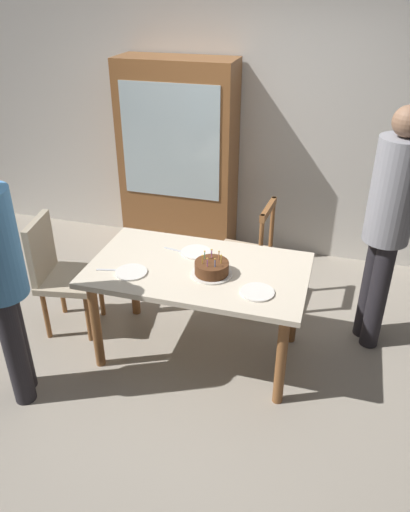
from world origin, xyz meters
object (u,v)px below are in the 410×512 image
object	(u,v)px
birthday_cake	(212,269)
plate_far_side	(196,252)
plate_near_celebrant	(131,272)
chair_spindle_back	(245,256)
dining_table	(198,279)
plate_near_guest	(257,292)
chair_upholstered	(58,269)
china_cabinet	(179,161)
person_guest	(389,219)

from	to	relation	value
birthday_cake	plate_far_side	world-z (taller)	birthday_cake
plate_near_celebrant	chair_spindle_back	xyz separation A→B (m)	(0.60, 0.95, -0.30)
dining_table	plate_near_guest	bearing A→B (deg)	-23.30
dining_table	birthday_cake	bearing A→B (deg)	-28.22
plate_near_celebrant	dining_table	bearing A→B (deg)	25.17
plate_near_celebrant	chair_spindle_back	bearing A→B (deg)	57.58
plate_near_guest	chair_spindle_back	xyz separation A→B (m)	(-0.27, 0.95, -0.30)
dining_table	plate_far_side	xyz separation A→B (m)	(-0.08, 0.20, 0.10)
plate_near_celebrant	chair_upholstered	world-z (taller)	chair_upholstered
dining_table	china_cabinet	size ratio (longest dim) A/B	0.80
chair_upholstered	plate_near_celebrant	bearing A→B (deg)	-16.43
china_cabinet	person_guest	bearing A→B (deg)	-28.52
china_cabinet	plate_near_celebrant	bearing A→B (deg)	-81.85
plate_near_guest	person_guest	size ratio (longest dim) A/B	0.12
dining_table	chair_spindle_back	size ratio (longest dim) A/B	1.60
chair_spindle_back	china_cabinet	size ratio (longest dim) A/B	0.50
plate_near_celebrant	chair_upholstered	size ratio (longest dim) A/B	0.23
person_guest	china_cabinet	distance (m)	2.16
birthday_cake	plate_near_guest	size ratio (longest dim) A/B	1.27
plate_near_celebrant	chair_upholstered	xyz separation A→B (m)	(-0.73, 0.22, -0.23)
chair_upholstered	person_guest	world-z (taller)	person_guest
chair_upholstered	person_guest	xyz separation A→B (m)	(2.38, 0.51, 0.52)
plate_far_side	chair_spindle_back	size ratio (longest dim) A/B	0.23
chair_upholstered	china_cabinet	bearing A→B (deg)	72.71
chair_spindle_back	person_guest	xyz separation A→B (m)	(1.04, -0.23, 0.59)
dining_table	plate_near_guest	distance (m)	0.51
chair_spindle_back	chair_upholstered	size ratio (longest dim) A/B	1.00
plate_near_celebrant	china_cabinet	bearing A→B (deg)	98.15
plate_near_celebrant	china_cabinet	world-z (taller)	china_cabinet
birthday_cake	plate_far_side	bearing A→B (deg)	126.49
plate_far_side	plate_near_guest	xyz separation A→B (m)	(0.53, -0.39, 0.00)
chair_upholstered	person_guest	distance (m)	2.48
plate_far_side	person_guest	size ratio (longest dim) A/B	0.12
plate_far_side	plate_near_guest	size ratio (longest dim) A/B	1.00
plate_near_guest	chair_spindle_back	bearing A→B (deg)	105.88
plate_near_celebrant	birthday_cake	bearing A→B (deg)	14.19
plate_far_side	person_guest	bearing A→B (deg)	14.21
plate_far_side	person_guest	distance (m)	1.38
china_cabinet	plate_far_side	bearing A→B (deg)	-66.45
plate_near_celebrant	person_guest	distance (m)	1.82
plate_near_celebrant	plate_near_guest	xyz separation A→B (m)	(0.87, 0.00, 0.00)
plate_near_celebrant	plate_near_guest	distance (m)	0.87
plate_near_celebrant	plate_near_guest	size ratio (longest dim) A/B	1.00
chair_upholstered	dining_table	bearing A→B (deg)	-0.94
plate_near_guest	china_cabinet	xyz separation A→B (m)	(-1.13, 1.75, 0.19)
birthday_cake	person_guest	size ratio (longest dim) A/B	0.15
plate_far_side	chair_upholstered	bearing A→B (deg)	-170.59
plate_near_celebrant	chair_upholstered	bearing A→B (deg)	163.57
dining_table	plate_near_celebrant	bearing A→B (deg)	-154.83
plate_near_guest	chair_spindle_back	world-z (taller)	chair_spindle_back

